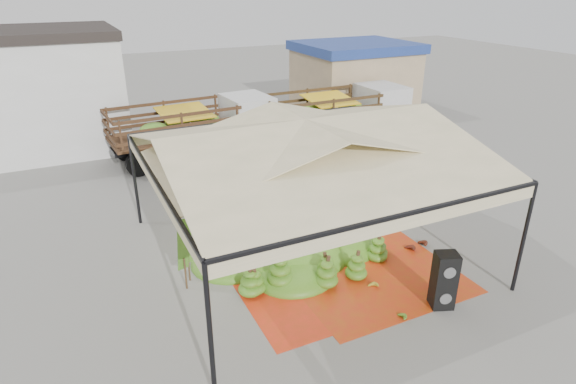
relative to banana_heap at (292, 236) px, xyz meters
name	(u,v)px	position (x,y,z in m)	size (l,w,h in m)	color
ground	(304,252)	(0.37, -0.03, -0.62)	(90.00, 90.00, 0.00)	slate
canopy_tent	(306,145)	(0.37, -0.03, 2.68)	(8.10, 8.10, 4.00)	black
building_tan	(354,78)	(10.37, 12.97, 1.45)	(6.30, 5.30, 4.10)	tan
tarp_left	(318,281)	(0.03, -1.52, -0.61)	(4.25, 4.05, 0.01)	red
tarp_right	(365,268)	(1.50, -1.52, -0.61)	(4.44, 4.66, 0.01)	red
banana_heap	(292,236)	(0.00, 0.00, 0.00)	(5.79, 4.76, 1.24)	#3A7017
hand_yellow_a	(302,282)	(-0.44, -1.47, -0.54)	(0.38, 0.31, 0.17)	gold
hand_yellow_b	(373,286)	(1.15, -2.42, -0.53)	(0.38, 0.31, 0.17)	#B88A24
hand_red_a	(409,248)	(3.18, -1.33, -0.51)	(0.50, 0.41, 0.23)	#552013
hand_red_b	(421,243)	(3.70, -1.24, -0.51)	(0.50, 0.41, 0.23)	#501912
hand_green	(400,316)	(1.01, -3.73, -0.53)	(0.39, 0.32, 0.18)	#477017
hanging_bunches	(312,172)	(0.46, -0.28, 2.00)	(4.74, 0.24, 0.20)	#4F7718
speaker_stack	(444,280)	(2.23, -3.73, 0.11)	(0.66, 0.63, 1.47)	black
banana_leaves	(182,288)	(-3.33, -0.26, -0.62)	(0.96, 1.36, 3.70)	#3D751F
vendor	(238,164)	(0.29, 5.27, 0.37)	(0.72, 0.47, 1.97)	gray
truck_left	(200,123)	(0.12, 9.55, 0.90)	(7.35, 2.99, 2.47)	#4A2E18
truck_right	(341,109)	(6.99, 8.82, 0.92)	(7.31, 2.63, 2.50)	#473217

